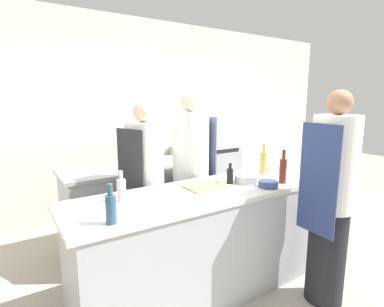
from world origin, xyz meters
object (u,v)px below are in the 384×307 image
object	(u,v)px
oven_range	(205,176)
bottle_cooking_oil	(263,162)
bowl_mixing_large	(268,184)
chef_at_stove	(191,177)
chef_at_pass_far	(146,189)
bottle_wine	(111,208)
bottle_sauce	(283,170)
bowl_prep_small	(246,179)
bowl_ceramic_blue	(277,166)
chef_at_prep_near	(331,200)
bottle_vinegar	(230,176)
bottle_olive_oil	(121,189)

from	to	relation	value
oven_range	bottle_cooking_oil	distance (m)	1.79
oven_range	bowl_mixing_large	bearing A→B (deg)	-110.48
chef_at_stove	bottle_cooking_oil	bearing A→B (deg)	45.04
chef_at_pass_far	bottle_wine	xyz separation A→B (m)	(-0.60, -0.84, 0.20)
bottle_sauce	bowl_prep_small	world-z (taller)	bottle_sauce
chef_at_pass_far	bowl_prep_small	distance (m)	0.96
bowl_mixing_large	bowl_ceramic_blue	size ratio (longest dim) A/B	0.69
chef_at_prep_near	bottle_wine	world-z (taller)	chef_at_prep_near
bottle_vinegar	bowl_ceramic_blue	xyz separation A→B (m)	(0.77, 0.14, -0.03)
chef_at_prep_near	bottle_sauce	world-z (taller)	chef_at_prep_near
chef_at_prep_near	bowl_prep_small	xyz separation A→B (m)	(-0.33, 0.63, 0.09)
oven_range	bowl_mixing_large	distance (m)	2.19
oven_range	bottle_wine	bearing A→B (deg)	-136.69
bottle_olive_oil	bottle_wine	world-z (taller)	bottle_wine
chef_at_pass_far	bowl_ceramic_blue	distance (m)	1.43
chef_at_stove	bowl_ceramic_blue	distance (m)	0.94
bottle_vinegar	bottle_wine	bearing A→B (deg)	-166.39
bowl_mixing_large	bowl_ceramic_blue	bearing A→B (deg)	35.68
bottle_wine	bottle_sauce	size ratio (longest dim) A/B	0.82
chef_at_prep_near	bottle_cooking_oil	bearing A→B (deg)	0.42
bottle_wine	bottle_vinegar	bearing A→B (deg)	13.61
chef_at_pass_far	bottle_wine	size ratio (longest dim) A/B	6.61
oven_range	bottle_sauce	xyz separation A→B (m)	(-0.54, -1.97, 0.58)
bowl_prep_small	bottle_sauce	bearing A→B (deg)	-35.17
bottle_olive_oil	bowl_prep_small	world-z (taller)	bottle_olive_oil
chef_at_prep_near	bottle_olive_oil	distance (m)	1.66
bowl_mixing_large	chef_at_stove	bearing A→B (deg)	107.81
chef_at_prep_near	chef_at_stove	xyz separation A→B (m)	(-0.54, 1.25, -0.00)
bottle_wine	chef_at_stove	bearing A→B (deg)	37.09
chef_at_pass_far	bottle_sauce	xyz separation A→B (m)	(1.00, -0.80, 0.22)
chef_at_prep_near	bottle_cooking_oil	world-z (taller)	chef_at_prep_near
bottle_cooking_oil	bowl_prep_small	distance (m)	0.41
oven_range	chef_at_pass_far	size ratio (longest dim) A/B	0.57
chef_at_stove	chef_at_pass_far	world-z (taller)	chef_at_stove
bottle_olive_oil	bottle_wine	xyz separation A→B (m)	(-0.19, -0.36, 0.01)
bottle_wine	bowl_prep_small	distance (m)	1.35
bottle_olive_oil	bowl_ceramic_blue	xyz separation A→B (m)	(1.76, 0.06, -0.05)
bottle_vinegar	bowl_prep_small	xyz separation A→B (m)	(0.15, -0.05, -0.04)
chef_at_stove	bottle_wine	xyz separation A→B (m)	(-1.12, -0.85, 0.15)
bowl_mixing_large	bowl_prep_small	distance (m)	0.22
bottle_olive_oil	bowl_prep_small	distance (m)	1.15
bottle_olive_oil	bottle_vinegar	xyz separation A→B (m)	(0.99, -0.07, -0.02)
oven_range	bowl_prep_small	xyz separation A→B (m)	(-0.80, -1.78, 0.49)
bottle_cooking_oil	oven_range	bearing A→B (deg)	75.04
bottle_olive_oil	chef_at_prep_near	bearing A→B (deg)	-27.35
bowl_mixing_large	bowl_ceramic_blue	world-z (taller)	bowl_ceramic_blue
chef_at_stove	bottle_wine	size ratio (longest dim) A/B	6.96
chef_at_stove	bottle_cooking_oil	distance (m)	0.76
chef_at_pass_far	bottle_olive_oil	bearing A→B (deg)	120.15
bottle_olive_oil	bottle_sauce	world-z (taller)	bottle_sauce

